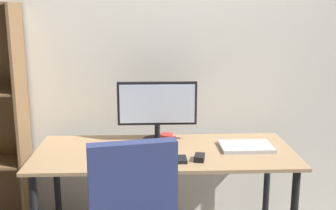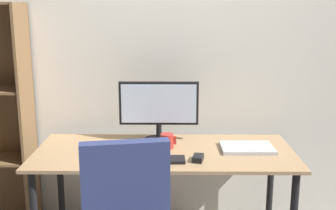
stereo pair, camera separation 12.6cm
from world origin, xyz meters
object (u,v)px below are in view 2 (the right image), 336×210
coffee_mug (167,141)px  laptop (247,148)px  mouse (198,158)px  desk (164,164)px  monitor (159,107)px  keyboard (160,160)px

coffee_mug → laptop: 0.49m
mouse → laptop: (0.31, 0.20, -0.01)m
laptop → desk: bearing=-177.7°
monitor → keyboard: 0.44m
keyboard → laptop: 0.57m
desk → coffee_mug: (0.02, 0.05, 0.13)m
mouse → laptop: 0.37m
monitor → coffee_mug: monitor is taller
monitor → laptop: size_ratio=1.60×
laptop → keyboard: bearing=-159.2°
desk → keyboard: 0.21m
monitor → mouse: monitor is taller
monitor → mouse: (0.23, -0.37, -0.21)m
monitor → laptop: 0.61m
coffee_mug → laptop: (0.49, -0.02, -0.03)m
desk → laptop: size_ratio=4.93×
monitor → keyboard: size_ratio=1.77×
desk → keyboard: keyboard is taller
desk → mouse: bearing=-42.0°
desk → mouse: mouse is taller
coffee_mug → laptop: coffee_mug is taller
desk → monitor: bearing=101.4°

